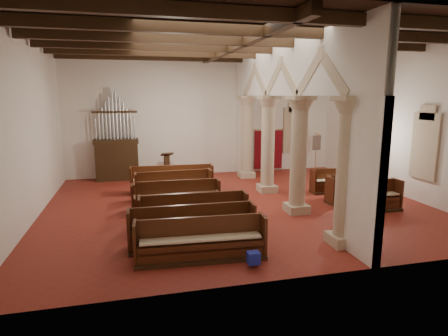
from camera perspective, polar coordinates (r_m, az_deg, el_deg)
floor at (r=14.35m, az=1.86°, el=-5.52°), size 14.00×14.00×0.00m
ceiling at (r=13.89m, az=2.02°, el=18.95°), size 14.00×14.00×0.00m
wall_back at (r=19.63m, az=-2.88°, el=7.84°), size 14.00×0.02×6.00m
wall_front at (r=8.22m, az=13.43°, el=3.17°), size 14.00×0.02×6.00m
wall_left at (r=13.67m, az=-27.72°, el=5.23°), size 0.02×12.00×6.00m
wall_right at (r=17.09m, az=25.30°, el=6.34°), size 0.02×12.00×6.00m
ceiling_beams at (r=13.87m, az=2.02°, el=18.21°), size 13.80×11.80×0.30m
arcade at (r=14.36m, az=8.96°, el=8.82°), size 0.90×11.90×6.00m
window_right_a at (r=16.01m, az=28.37°, el=2.95°), size 0.03×1.00×2.20m
window_right_b at (r=19.14m, az=20.37°, el=4.69°), size 0.03×1.00×2.20m
window_back at (r=21.20m, az=10.60°, el=5.73°), size 1.00×0.03×2.20m
pipe_organ at (r=18.94m, az=-16.03°, el=2.36°), size 2.10×0.85×4.40m
lectern at (r=18.64m, az=-8.69°, el=0.01°), size 0.61×0.63×1.37m
dossal_curtain at (r=20.69m, az=6.78°, el=2.83°), size 1.80×0.07×2.17m
processional_banner at (r=20.46m, az=13.79°, el=1.37°), size 0.50×0.63×2.17m
hymnal_box_a at (r=9.25m, az=4.49°, el=-13.49°), size 0.30×0.24×0.29m
hymnal_box_b at (r=11.75m, az=5.51°, el=-7.99°), size 0.36×0.30×0.33m
hymnal_box_c at (r=14.08m, az=1.53°, el=-4.63°), size 0.45×0.42×0.37m
tube_heater_a at (r=10.16m, az=-0.05°, el=-11.68°), size 0.98×0.16×0.10m
tube_heater_b at (r=11.16m, az=-3.27°, el=-9.57°), size 1.06×0.38×0.11m
nave_pew_0 at (r=9.61m, az=-3.52°, el=-11.82°), size 3.32×0.92×1.07m
nave_pew_1 at (r=10.41m, az=-4.80°, el=-9.88°), size 3.46×0.85×1.14m
nave_pew_2 at (r=11.56m, az=-4.62°, el=-7.71°), size 3.31×0.86×1.14m
nave_pew_3 at (r=12.24m, az=-7.05°, el=-6.96°), size 2.74×0.66×0.97m
nave_pew_4 at (r=13.49m, az=-7.13°, el=-5.07°), size 3.05×0.81×1.10m
nave_pew_5 at (r=14.00m, az=-7.99°, el=-4.71°), size 2.94×0.82×0.95m
nave_pew_6 at (r=15.09m, az=-7.61°, el=-3.32°), size 3.07×0.86×1.12m
nave_pew_7 at (r=16.09m, az=-7.89°, el=-2.40°), size 3.51×0.95×1.15m
aisle_pew_0 at (r=14.51m, az=21.81°, el=-4.60°), size 1.98×0.74×1.10m
aisle_pew_1 at (r=15.22m, az=18.47°, el=-3.72°), size 1.80×0.82×1.06m
aisle_pew_2 at (r=15.90m, az=18.84°, el=-3.26°), size 1.99×0.74×0.96m
aisle_pew_3 at (r=16.57m, az=15.99°, el=-2.45°), size 1.74×0.79×1.02m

